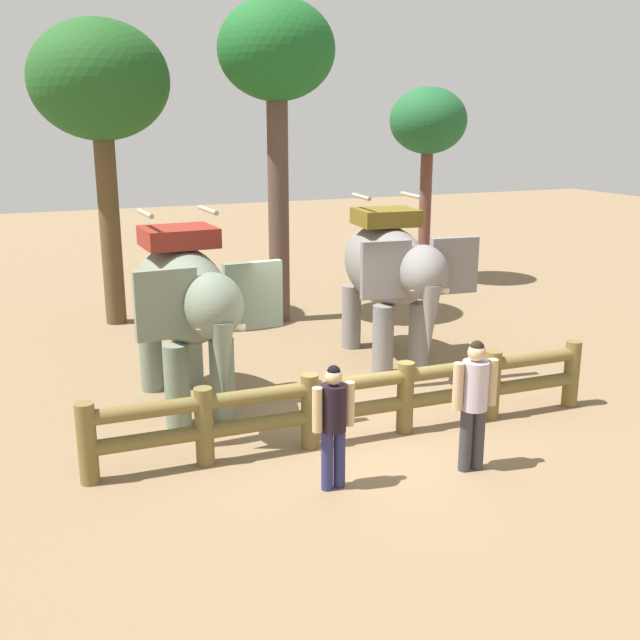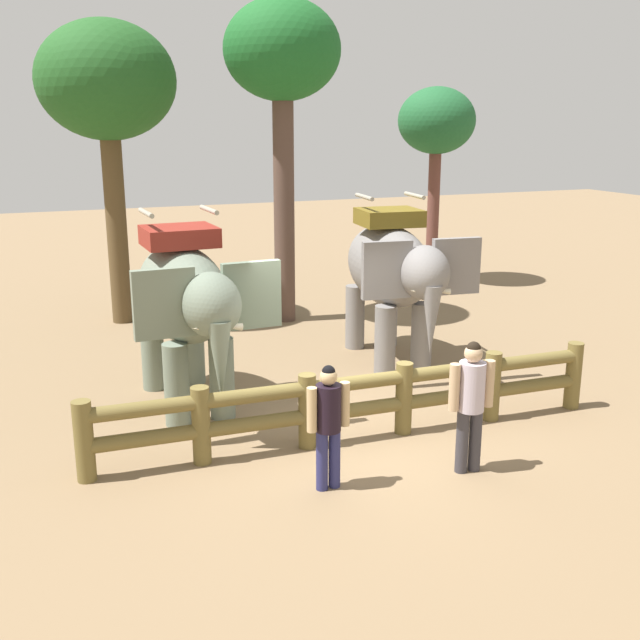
{
  "view_description": "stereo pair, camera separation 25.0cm",
  "coord_description": "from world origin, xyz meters",
  "views": [
    {
      "loc": [
        -4.31,
        -8.76,
        4.36
      ],
      "look_at": [
        0.0,
        1.38,
        1.4
      ],
      "focal_mm": 42.14,
      "sensor_mm": 36.0,
      "label": 1
    },
    {
      "loc": [
        -4.08,
        -8.85,
        4.36
      ],
      "look_at": [
        0.0,
        1.38,
        1.4
      ],
      "focal_mm": 42.14,
      "sensor_mm": 36.0,
      "label": 2
    }
  ],
  "objects": [
    {
      "name": "tourist_man_in_blue",
      "position": [
        0.93,
        -1.39,
        1.0
      ],
      "size": [
        0.61,
        0.36,
        1.72
      ],
      "color": "#37353B",
      "rests_on": "ground"
    },
    {
      "name": "tree_far_right",
      "position": [
        1.22,
        6.53,
        5.49
      ],
      "size": [
        2.42,
        2.42,
        6.76
      ],
      "color": "brown",
      "rests_on": "ground"
    },
    {
      "name": "elephant_center",
      "position": [
        2.02,
        2.94,
        1.72
      ],
      "size": [
        2.04,
        3.61,
        3.07
      ],
      "color": "gray",
      "rests_on": "ground"
    },
    {
      "name": "tree_far_left",
      "position": [
        6.24,
        8.81,
        4.19
      ],
      "size": [
        2.02,
        2.02,
        5.18
      ],
      "color": "brown",
      "rests_on": "ground"
    },
    {
      "name": "ground_plane",
      "position": [
        0.0,
        0.0,
        0.0
      ],
      "size": [
        60.0,
        60.0,
        0.0
      ],
      "primitive_type": "plane",
      "color": "#7E6547"
    },
    {
      "name": "tourist_woman_in_black",
      "position": [
        -0.91,
        -1.16,
        0.91
      ],
      "size": [
        0.56,
        0.32,
        1.57
      ],
      "color": "navy",
      "rests_on": "ground"
    },
    {
      "name": "log_fence",
      "position": [
        0.0,
        0.01,
        0.6
      ],
      "size": [
        7.49,
        0.49,
        1.05
      ],
      "color": "brown",
      "rests_on": "ground"
    },
    {
      "name": "tree_back_center",
      "position": [
        -2.18,
        7.75,
        5.01
      ],
      "size": [
        2.85,
        2.85,
        6.34
      ],
      "color": "brown",
      "rests_on": "ground"
    },
    {
      "name": "elephant_near_left",
      "position": [
        -1.89,
        2.1,
        1.72
      ],
      "size": [
        2.04,
        3.56,
        3.06
      ],
      "color": "slate",
      "rests_on": "ground"
    }
  ]
}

